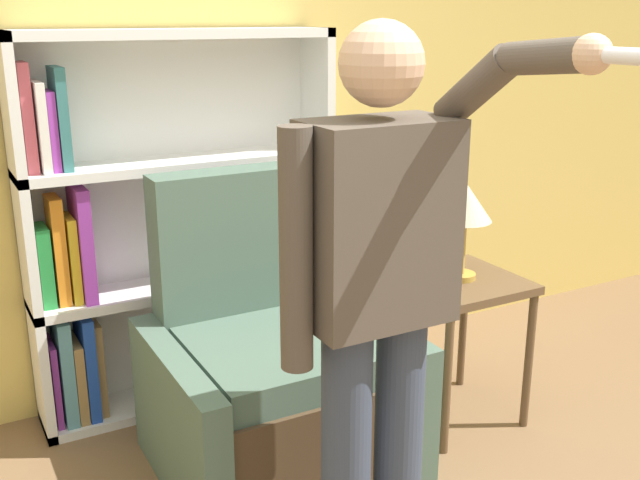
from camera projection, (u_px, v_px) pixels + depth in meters
wall_back at (175, 92)px, 3.32m from camera, size 8.00×0.06×2.80m
bookcase at (155, 236)px, 3.28m from camera, size 1.37×0.28×1.68m
armchair at (271, 376)px, 2.96m from camera, size 0.92×0.85×1.14m
person_standing at (378, 289)px, 2.11m from camera, size 0.57×0.78×1.72m
side_table at (459, 301)px, 3.22m from camera, size 0.49×0.49×0.65m
table_lamp at (464, 206)px, 3.09m from camera, size 0.23×0.23×0.42m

